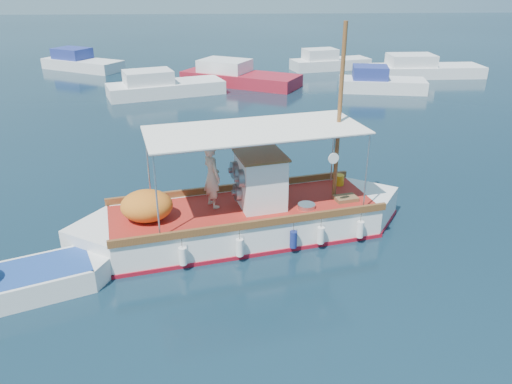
{
  "coord_description": "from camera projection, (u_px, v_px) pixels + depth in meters",
  "views": [
    {
      "loc": [
        -1.12,
        -12.92,
        7.26
      ],
      "look_at": [
        -0.44,
        0.0,
        1.45
      ],
      "focal_mm": 35.0,
      "sensor_mm": 36.0,
      "label": 1
    }
  ],
  "objects": [
    {
      "name": "ground",
      "position": [
        271.0,
        236.0,
        14.8
      ],
      "size": [
        160.0,
        160.0,
        0.0
      ],
      "primitive_type": "plane",
      "color": "black",
      "rests_on": "ground"
    },
    {
      "name": "fishing_caique",
      "position": [
        242.0,
        219.0,
        14.64
      ],
      "size": [
        9.9,
        4.41,
        6.21
      ],
      "rotation": [
        0.0,
        0.0,
        0.24
      ],
      "color": "white",
      "rests_on": "ground"
    },
    {
      "name": "dinghy",
      "position": [
        4.0,
        288.0,
        11.92
      ],
      "size": [
        5.03,
        2.97,
        1.34
      ],
      "rotation": [
        0.0,
        0.0,
        0.41
      ],
      "color": "white",
      "rests_on": "ground"
    },
    {
      "name": "bg_boat_nw",
      "position": [
        162.0,
        87.0,
        31.05
      ],
      "size": [
        7.5,
        4.63,
        1.8
      ],
      "rotation": [
        0.0,
        0.0,
        0.34
      ],
      "color": "silver",
      "rests_on": "ground"
    },
    {
      "name": "bg_boat_n",
      "position": [
        237.0,
        77.0,
        34.0
      ],
      "size": [
        8.38,
        6.28,
        1.8
      ],
      "rotation": [
        0.0,
        0.0,
        -0.5
      ],
      "color": "maroon",
      "rests_on": "ground"
    },
    {
      "name": "bg_boat_ne",
      "position": [
        379.0,
        84.0,
        32.09
      ],
      "size": [
        5.73,
        3.13,
        1.8
      ],
      "rotation": [
        0.0,
        0.0,
        -0.18
      ],
      "color": "silver",
      "rests_on": "ground"
    },
    {
      "name": "bg_boat_e",
      "position": [
        423.0,
        70.0,
        36.53
      ],
      "size": [
        8.12,
        2.71,
        1.8
      ],
      "rotation": [
        0.0,
        0.0,
        0.01
      ],
      "color": "silver",
      "rests_on": "ground"
    },
    {
      "name": "bg_boat_far_w",
      "position": [
        81.0,
        63.0,
        39.0
      ],
      "size": [
        6.83,
        5.27,
        1.8
      ],
      "rotation": [
        0.0,
        0.0,
        -0.52
      ],
      "color": "silver",
      "rests_on": "ground"
    },
    {
      "name": "bg_boat_far_n",
      "position": [
        328.0,
        63.0,
        39.11
      ],
      "size": [
        6.46,
        3.47,
        1.8
      ],
      "rotation": [
        0.0,
        0.0,
        0.25
      ],
      "color": "silver",
      "rests_on": "ground"
    }
  ]
}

